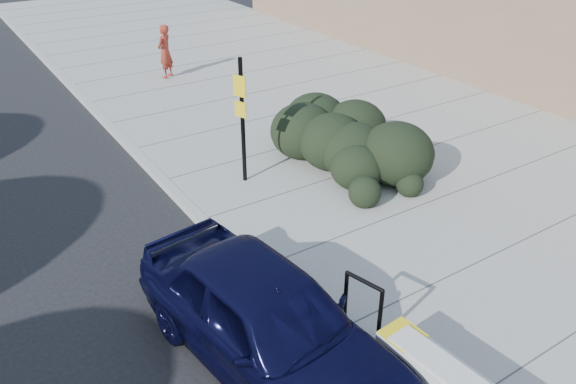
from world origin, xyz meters
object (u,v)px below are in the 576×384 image
at_px(sedan_navy, 268,320).
at_px(pedestrian, 165,51).
at_px(sign_post, 242,114).
at_px(bike_rack, 363,301).

distance_m(sedan_navy, pedestrian, 13.41).
height_order(sign_post, pedestrian, sign_post).
bearing_deg(sign_post, sedan_navy, -136.74).
bearing_deg(pedestrian, sedan_navy, 36.88).
xyz_separation_m(bike_rack, pedestrian, (2.40, 13.23, 0.29)).
relative_size(bike_rack, sedan_navy, 0.21).
height_order(bike_rack, pedestrian, pedestrian).
bearing_deg(bike_rack, sign_post, 65.40).
bearing_deg(bike_rack, pedestrian, 65.16).
bearing_deg(sedan_navy, bike_rack, -22.43).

